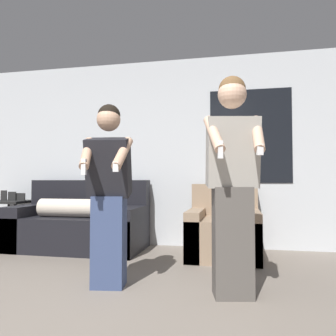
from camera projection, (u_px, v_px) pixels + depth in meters
The scene contains 6 objects.
wall_back at pixel (165, 152), 4.79m from camera, with size 6.47×0.07×2.70m.
couch at pixel (80, 225), 4.49m from camera, with size 1.77×0.92×0.94m.
armchair at pixel (224, 232), 4.04m from camera, with size 0.86×0.94×0.89m.
side_table at pixel (12, 206), 4.93m from camera, with size 0.50×0.49×0.79m.
person_left at pixel (109, 193), 2.89m from camera, with size 0.43×0.54×1.61m.
person_right at pixel (232, 182), 2.65m from camera, with size 0.47×0.54×1.79m.
Camera 1 is at (1.02, -1.50, 0.93)m, focal length 35.00 mm.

